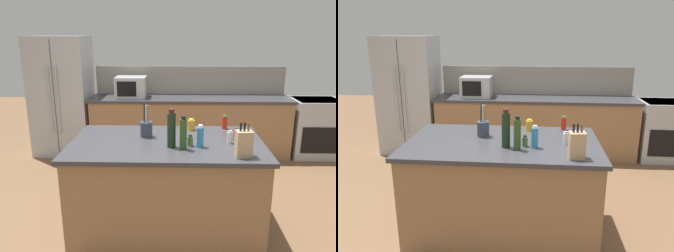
% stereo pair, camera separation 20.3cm
% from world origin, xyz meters
% --- Properties ---
extents(ground_plane, '(14.00, 14.00, 0.00)m').
position_xyz_m(ground_plane, '(0.00, 0.00, 0.00)').
color(ground_plane, brown).
extents(back_counter_run, '(3.17, 0.66, 0.94)m').
position_xyz_m(back_counter_run, '(0.30, 2.20, 0.47)').
color(back_counter_run, '#936B47').
rests_on(back_counter_run, ground_plane).
extents(wall_backsplash, '(3.13, 0.03, 0.46)m').
position_xyz_m(wall_backsplash, '(0.30, 2.52, 1.17)').
color(wall_backsplash, gray).
rests_on(wall_backsplash, back_counter_run).
extents(kitchen_island, '(1.81, 1.08, 0.94)m').
position_xyz_m(kitchen_island, '(0.00, 0.00, 0.47)').
color(kitchen_island, '#936B47').
rests_on(kitchen_island, ground_plane).
extents(refrigerator, '(0.89, 0.75, 1.88)m').
position_xyz_m(refrigerator, '(-1.77, 2.25, 0.94)').
color(refrigerator, '#ADB2B7').
rests_on(refrigerator, ground_plane).
extents(range_oven, '(0.76, 0.65, 0.92)m').
position_xyz_m(range_oven, '(2.30, 2.20, 0.47)').
color(range_oven, '#ADB2B7').
rests_on(range_oven, ground_plane).
extents(microwave, '(0.48, 0.39, 0.33)m').
position_xyz_m(microwave, '(-0.64, 2.20, 1.10)').
color(microwave, '#ADB2B7').
rests_on(microwave, back_counter_run).
extents(knife_block, '(0.14, 0.11, 0.29)m').
position_xyz_m(knife_block, '(0.64, -0.38, 1.05)').
color(knife_block, tan).
rests_on(knife_block, kitchen_island).
extents(utensil_crock, '(0.12, 0.12, 0.32)m').
position_xyz_m(utensil_crock, '(-0.21, 0.14, 1.02)').
color(utensil_crock, '#333D4C').
rests_on(utensil_crock, kitchen_island).
extents(olive_oil_bottle, '(0.06, 0.06, 0.30)m').
position_xyz_m(olive_oil_bottle, '(0.15, -0.21, 1.08)').
color(olive_oil_bottle, '#2D4C1E').
rests_on(olive_oil_bottle, kitchen_island).
extents(hot_sauce_bottle, '(0.05, 0.05, 0.15)m').
position_xyz_m(hot_sauce_bottle, '(0.60, 0.44, 1.01)').
color(hot_sauce_bottle, red).
rests_on(hot_sauce_bottle, kitchen_island).
extents(honey_jar, '(0.07, 0.07, 0.12)m').
position_xyz_m(honey_jar, '(0.24, 0.38, 1.00)').
color(honey_jar, gold).
rests_on(honey_jar, kitchen_island).
extents(salt_shaker, '(0.05, 0.05, 0.12)m').
position_xyz_m(salt_shaker, '(0.58, -0.03, 1.00)').
color(salt_shaker, silver).
rests_on(salt_shaker, kitchen_island).
extents(spice_jar_paprika, '(0.06, 0.06, 0.12)m').
position_xyz_m(spice_jar_paprika, '(0.66, 0.03, 1.00)').
color(spice_jar_paprika, '#B73D1E').
rests_on(spice_jar_paprika, kitchen_island).
extents(spice_jar_oregano, '(0.05, 0.05, 0.11)m').
position_xyz_m(spice_jar_oregano, '(0.22, -0.13, 0.99)').
color(spice_jar_oregano, '#567038').
rests_on(spice_jar_oregano, kitchen_island).
extents(dish_soap_bottle, '(0.06, 0.06, 0.20)m').
position_xyz_m(dish_soap_bottle, '(0.30, -0.15, 1.04)').
color(dish_soap_bottle, '#3384BC').
rests_on(dish_soap_bottle, kitchen_island).
extents(wine_bottle, '(0.08, 0.08, 0.35)m').
position_xyz_m(wine_bottle, '(0.05, -0.16, 1.10)').
color(wine_bottle, black).
rests_on(wine_bottle, kitchen_island).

